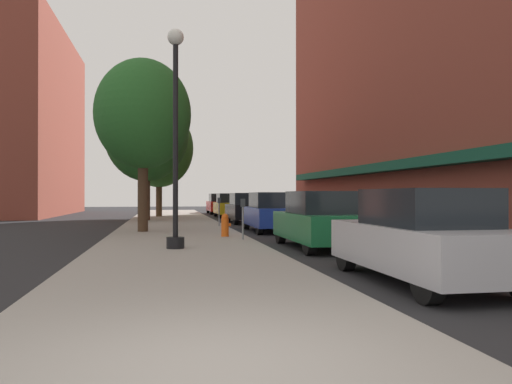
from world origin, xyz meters
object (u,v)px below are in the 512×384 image
(parking_meter_near, at_px, (219,208))
(parking_meter_far, at_px, (243,214))
(car_green, at_px, (320,221))
(car_yellow, at_px, (229,206))
(car_black, at_px, (246,208))
(car_blue, at_px, (271,212))
(car_silver, at_px, (422,237))
(car_red, at_px, (219,204))
(fire_hydrant, at_px, (225,225))
(lamppost, at_px, (176,134))
(tree_far, at_px, (147,134))
(tree_near, at_px, (143,114))
(tree_mid, at_px, (159,148))

(parking_meter_near, height_order, parking_meter_far, same)
(car_green, relative_size, car_yellow, 1.00)
(car_black, distance_m, car_yellow, 7.22)
(parking_meter_far, bearing_deg, car_blue, 67.69)
(car_silver, bearing_deg, car_yellow, 91.94)
(car_blue, bearing_deg, car_silver, -88.14)
(parking_meter_near, height_order, car_red, car_red)
(car_silver, xyz_separation_m, car_black, (0.00, 19.04, 0.00))
(fire_hydrant, xyz_separation_m, car_green, (2.38, -3.19, 0.29))
(parking_meter_far, bearing_deg, lamppost, -133.62)
(lamppost, distance_m, parking_meter_far, 3.90)
(fire_hydrant, bearing_deg, car_green, -53.29)
(car_black, xyz_separation_m, car_red, (0.00, 13.33, 0.00))
(tree_far, height_order, car_black, tree_far)
(car_green, distance_m, car_red, 26.56)
(car_green, height_order, car_yellow, same)
(car_silver, height_order, car_black, same)
(car_yellow, bearing_deg, parking_meter_near, -99.12)
(lamppost, distance_m, car_silver, 7.26)
(fire_hydrant, bearing_deg, tree_near, 134.56)
(lamppost, relative_size, tree_far, 0.77)
(tree_near, height_order, car_yellow, tree_near)
(tree_mid, height_order, car_yellow, tree_mid)
(car_green, bearing_deg, parking_meter_near, 102.09)
(parking_meter_near, distance_m, car_blue, 2.99)
(car_silver, relative_size, car_red, 1.00)
(parking_meter_near, xyz_separation_m, car_black, (1.95, 4.26, -0.14))
(tree_far, xyz_separation_m, car_black, (5.43, -1.70, -4.23))
(fire_hydrant, xyz_separation_m, car_blue, (2.38, 3.52, 0.29))
(tree_near, bearing_deg, fire_hydrant, -45.44)
(parking_meter_near, distance_m, car_green, 9.19)
(tree_near, bearing_deg, tree_far, 91.04)
(car_red, bearing_deg, car_green, -88.70)
(tree_far, bearing_deg, car_yellow, 45.50)
(car_yellow, bearing_deg, car_blue, -89.48)
(tree_far, distance_m, car_blue, 10.72)
(car_yellow, bearing_deg, car_black, -89.48)
(car_silver, bearing_deg, tree_near, 115.76)
(parking_meter_near, bearing_deg, car_silver, -82.48)
(tree_near, bearing_deg, tree_mid, 88.00)
(lamppost, distance_m, car_green, 4.80)
(car_blue, bearing_deg, car_red, 91.86)
(car_black, bearing_deg, car_silver, -90.69)
(car_silver, bearing_deg, fire_hydrant, 106.74)
(tree_near, xyz_separation_m, tree_mid, (0.48, 13.86, -0.04))
(tree_far, relative_size, car_red, 1.78)
(parking_meter_far, distance_m, car_green, 2.77)
(fire_hydrant, bearing_deg, car_silver, -75.20)
(parking_meter_near, bearing_deg, car_red, 83.67)
(lamppost, bearing_deg, car_green, 4.79)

